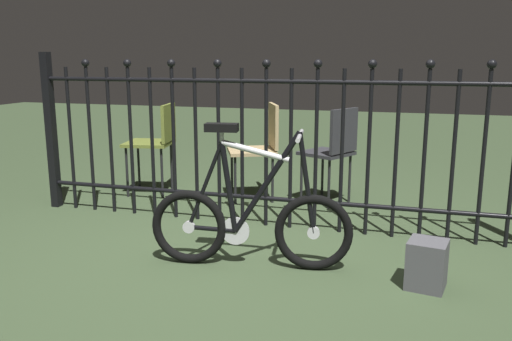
# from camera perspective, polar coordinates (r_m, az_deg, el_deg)

# --- Properties ---
(ground_plane) EXTENTS (20.00, 20.00, 0.00)m
(ground_plane) POSITION_cam_1_polar(r_m,az_deg,el_deg) (3.53, -1.93, -9.43)
(ground_plane) COLOR #37482D
(iron_fence) EXTENTS (3.95, 0.07, 1.34)m
(iron_fence) POSITION_cam_1_polar(r_m,az_deg,el_deg) (4.04, 0.43, 3.31)
(iron_fence) COLOR black
(iron_fence) RESTS_ON ground
(bicycle) EXTENTS (1.27, 0.40, 0.91)m
(bicycle) POSITION_cam_1_polar(r_m,az_deg,el_deg) (3.30, -0.66, -5.45)
(bicycle) COLOR black
(bicycle) RESTS_ON ground
(chair_charcoal) EXTENTS (0.53, 0.52, 0.87)m
(chair_charcoal) POSITION_cam_1_polar(r_m,az_deg,el_deg) (4.72, 8.39, 2.60)
(chair_charcoal) COLOR black
(chair_charcoal) RESTS_ON ground
(chair_tan) EXTENTS (0.56, 0.56, 0.88)m
(chair_tan) POSITION_cam_1_polar(r_m,az_deg,el_deg) (4.86, 0.54, 3.06)
(chair_tan) COLOR black
(chair_tan) RESTS_ON ground
(chair_olive) EXTENTS (0.49, 0.49, 0.87)m
(chair_olive) POSITION_cam_1_polar(r_m,az_deg,el_deg) (5.14, -10.68, 3.49)
(chair_olive) COLOR black
(chair_olive) RESTS_ON ground
(display_crate) EXTENTS (0.24, 0.24, 0.28)m
(display_crate) POSITION_cam_1_polar(r_m,az_deg,el_deg) (3.21, 17.97, -9.62)
(display_crate) COLOR #4C4C51
(display_crate) RESTS_ON ground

